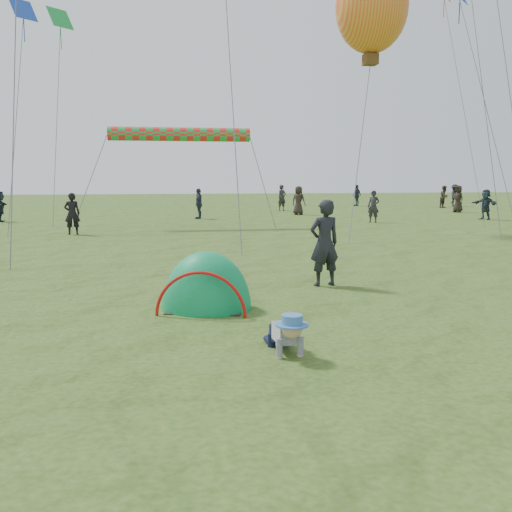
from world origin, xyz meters
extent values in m
plane|color=#2A4712|center=(0.00, 0.00, 0.00)|extent=(140.00, 140.00, 0.00)
ellipsoid|color=#0F7747|center=(-0.89, 2.71, 0.00)|extent=(1.93, 1.72, 2.12)
imported|color=black|center=(1.84, 4.48, 0.95)|extent=(0.76, 0.58, 1.89)
imported|color=#26262B|center=(9.20, 20.63, 0.83)|extent=(0.72, 0.67, 1.66)
imported|color=#293342|center=(13.87, 36.35, 0.85)|extent=(1.04, 0.93, 1.70)
imported|color=black|center=(21.28, 34.52, 0.87)|extent=(1.17, 1.30, 1.75)
imported|color=black|center=(6.81, 27.12, 0.89)|extent=(1.03, 0.98, 1.77)
imported|color=#212C38|center=(16.00, 21.46, 0.84)|extent=(1.09, 1.62, 1.68)
imported|color=#26262B|center=(6.63, 31.15, 0.89)|extent=(0.77, 0.67, 1.79)
imported|color=#372F28|center=(19.51, 32.76, 0.84)|extent=(1.02, 0.96, 1.67)
imported|color=#2D354B|center=(0.47, 24.71, 0.85)|extent=(0.68, 1.08, 1.70)
imported|color=black|center=(17.76, 27.62, 0.89)|extent=(0.84, 1.01, 1.78)
imported|color=#1A262E|center=(-9.97, 24.31, 0.81)|extent=(0.62, 1.54, 1.62)
imported|color=black|center=(-5.25, 16.88, 0.86)|extent=(0.67, 0.48, 1.72)
cylinder|color=red|center=(-0.70, 19.79, 4.32)|extent=(6.54, 0.64, 0.64)
plane|color=green|center=(-6.68, 25.48, 10.68)|extent=(1.35, 1.35, 1.10)
plane|color=blue|center=(-7.64, 21.21, 9.92)|extent=(1.22, 1.22, 0.99)
camera|label=1|loc=(-1.68, -7.44, 2.40)|focal=40.00mm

